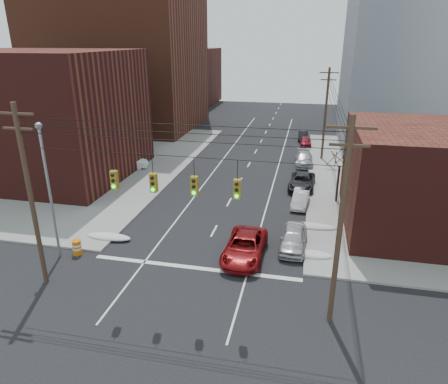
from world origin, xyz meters
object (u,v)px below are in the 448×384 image
at_px(red_pickup, 245,247).
at_px(parked_car_c, 302,182).
at_px(parked_car_f, 303,136).
at_px(lot_car_a, 129,162).
at_px(lot_car_c, 92,158).
at_px(parked_car_d, 304,159).
at_px(lot_car_b, 131,152).
at_px(parked_car_b, 300,200).
at_px(lot_car_d, 93,149).
at_px(construction_barrel, 77,247).
at_px(parked_car_e, 306,141).
at_px(parked_car_a, 294,239).

relative_size(red_pickup, parked_car_c, 1.08).
bearing_deg(parked_car_f, lot_car_a, -137.24).
height_order(parked_car_c, lot_car_c, lot_car_c).
relative_size(red_pickup, lot_car_c, 1.06).
relative_size(parked_car_d, lot_car_a, 1.18).
xyz_separation_m(parked_car_d, lot_car_b, (-21.37, -1.59, 0.10)).
relative_size(parked_car_c, lot_car_b, 1.08).
xyz_separation_m(parked_car_b, lot_car_d, (-26.33, 10.91, 0.29)).
relative_size(parked_car_b, lot_car_b, 0.78).
distance_m(red_pickup, parked_car_f, 35.48).
height_order(parked_car_b, construction_barrel, parked_car_b).
bearing_deg(lot_car_c, lot_car_d, 21.40).
height_order(parked_car_c, lot_car_b, lot_car_b).
relative_size(parked_car_b, lot_car_a, 0.89).
bearing_deg(lot_car_c, parked_car_d, -83.27).
height_order(parked_car_d, parked_car_f, parked_car_d).
bearing_deg(parked_car_c, parked_car_d, 93.09).
height_order(lot_car_d, construction_barrel, lot_car_d).
bearing_deg(red_pickup, parked_car_e, 84.87).
distance_m(parked_car_f, lot_car_d, 29.69).
xyz_separation_m(parked_car_c, lot_car_c, (-24.51, 2.76, 0.20)).
distance_m(parked_car_f, lot_car_c, 30.10).
distance_m(lot_car_a, lot_car_c, 5.00).
height_order(parked_car_a, parked_car_c, parked_car_a).
relative_size(red_pickup, lot_car_b, 1.17).
relative_size(parked_car_e, lot_car_c, 0.71).
bearing_deg(lot_car_b, parked_car_e, -76.22).
xyz_separation_m(lot_car_d, construction_barrel, (11.48, -22.87, -0.35)).
xyz_separation_m(parked_car_b, construction_barrel, (-14.84, -11.96, -0.06)).
height_order(parked_car_d, lot_car_c, lot_car_c).
bearing_deg(parked_car_e, construction_barrel, -116.48).
relative_size(parked_car_a, construction_barrel, 4.20).
height_order(lot_car_b, lot_car_c, lot_car_c).
xyz_separation_m(parked_car_e, lot_car_a, (-19.54, -15.17, 0.20)).
height_order(parked_car_c, parked_car_e, parked_car_c).
distance_m(parked_car_c, lot_car_d, 27.07).
height_order(parked_car_a, lot_car_a, lot_car_a).
xyz_separation_m(parked_car_c, lot_car_d, (-26.33, 6.28, 0.18)).
bearing_deg(lot_car_a, parked_car_b, -123.29).
height_order(parked_car_a, lot_car_c, lot_car_c).
bearing_deg(lot_car_d, lot_car_a, -136.22).
height_order(parked_car_c, lot_car_a, lot_car_a).
height_order(parked_car_a, lot_car_d, lot_car_d).
bearing_deg(lot_car_b, parked_car_b, -130.69).
bearing_deg(parked_car_a, parked_car_d, 91.12).
relative_size(parked_car_a, lot_car_c, 0.85).
bearing_deg(parked_car_e, parked_car_d, -92.88).
distance_m(parked_car_c, parked_car_e, 17.38).
xyz_separation_m(lot_car_a, lot_car_b, (-1.83, 4.43, -0.03)).
relative_size(red_pickup, parked_car_a, 1.25).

